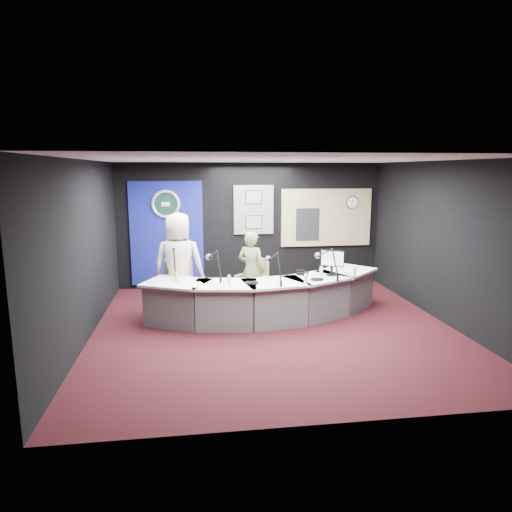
{
  "coord_description": "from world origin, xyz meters",
  "views": [
    {
      "loc": [
        -1.32,
        -7.25,
        2.64
      ],
      "look_at": [
        -0.2,
        0.8,
        1.1
      ],
      "focal_mm": 32.0,
      "sensor_mm": 36.0,
      "label": 1
    }
  ],
  "objects": [
    {
      "name": "person_man",
      "position": [
        -1.6,
        1.05,
        0.94
      ],
      "size": [
        1.01,
        0.74,
        1.89
      ],
      "primitive_type": "imported",
      "rotation": [
        0.0,
        0.0,
        2.98
      ],
      "color": "beige",
      "rests_on": "ground"
    },
    {
      "name": "wall_clock",
      "position": [
        2.35,
        2.94,
        1.9
      ],
      "size": [
        0.28,
        0.01,
        0.28
      ],
      "primitive_type": "cylinder",
      "rotation": [
        1.57,
        0.0,
        0.0
      ],
      "color": "white",
      "rests_on": "booth_window_frame"
    },
    {
      "name": "backdrop_panel",
      "position": [
        -1.9,
        2.97,
        1.25
      ],
      "size": [
        1.6,
        0.05,
        2.3
      ],
      "primitive_type": "cube",
      "color": "navy",
      "rests_on": "wall_back"
    },
    {
      "name": "wall_left",
      "position": [
        -3.0,
        0.0,
        1.4
      ],
      "size": [
        0.02,
        6.0,
        2.8
      ],
      "primitive_type": "cube",
      "color": "black",
      "rests_on": "ground"
    },
    {
      "name": "armchair_left",
      "position": [
        -1.6,
        1.05,
        0.52
      ],
      "size": [
        0.59,
        0.59,
        1.03
      ],
      "primitive_type": null,
      "rotation": [
        0.0,
        0.0,
        -0.02
      ],
      "color": "tan",
      "rests_on": "ground"
    },
    {
      "name": "paper_stack",
      "position": [
        -1.28,
        0.21,
        0.75
      ],
      "size": [
        0.33,
        0.39,
        0.0
      ],
      "primitive_type": "cube",
      "rotation": [
        0.0,
        0.0,
        0.35
      ],
      "color": "white",
      "rests_on": "broadcast_desk"
    },
    {
      "name": "boom_mic_b",
      "position": [
        -0.97,
        0.57,
        1.05
      ],
      "size": [
        0.29,
        0.72,
        0.6
      ],
      "primitive_type": null,
      "color": "black",
      "rests_on": "broadcast_desk"
    },
    {
      "name": "booth_glow",
      "position": [
        1.75,
        2.96,
        1.55
      ],
      "size": [
        2.0,
        0.02,
        1.2
      ],
      "primitive_type": "cube",
      "color": "beige",
      "rests_on": "booth_window_frame"
    },
    {
      "name": "seal_center",
      "position": [
        -1.9,
        2.94,
        1.9
      ],
      "size": [
        0.48,
        0.01,
        0.48
      ],
      "primitive_type": "cylinder",
      "rotation": [
        1.57,
        0.0,
        0.0
      ],
      "color": "#0D3022",
      "rests_on": "backdrop_panel"
    },
    {
      "name": "water_bottles",
      "position": [
        -0.05,
        0.29,
        0.84
      ],
      "size": [
        3.21,
        0.61,
        0.18
      ],
      "primitive_type": null,
      "color": "silver",
      "rests_on": "broadcast_desk"
    },
    {
      "name": "wall_right",
      "position": [
        3.0,
        0.0,
        1.4
      ],
      "size": [
        0.02,
        6.0,
        2.8
      ],
      "primitive_type": "cube",
      "color": "black",
      "rests_on": "ground"
    },
    {
      "name": "agency_seal",
      "position": [
        -1.9,
        2.93,
        1.9
      ],
      "size": [
        0.63,
        0.07,
        0.63
      ],
      "primitive_type": "torus",
      "rotation": [
        1.57,
        0.0,
        0.0
      ],
      "color": "silver",
      "rests_on": "backdrop_panel"
    },
    {
      "name": "headphones_near",
      "position": [
        0.8,
        0.25,
        0.77
      ],
      "size": [
        0.23,
        0.23,
        0.04
      ],
      "primitive_type": "torus",
      "color": "black",
      "rests_on": "broadcast_desk"
    },
    {
      "name": "boom_mic_d",
      "position": [
        1.04,
        0.45,
        1.05
      ],
      "size": [
        0.32,
        0.71,
        0.6
      ],
      "primitive_type": null,
      "color": "black",
      "rests_on": "broadcast_desk"
    },
    {
      "name": "equipment_rack",
      "position": [
        1.3,
        2.94,
        1.4
      ],
      "size": [
        0.55,
        0.02,
        0.75
      ],
      "primitive_type": "cube",
      "color": "black",
      "rests_on": "booth_window_frame"
    },
    {
      "name": "wall_back",
      "position": [
        0.0,
        3.0,
        1.4
      ],
      "size": [
        6.0,
        0.02,
        2.8
      ],
      "primitive_type": "cube",
      "color": "black",
      "rests_on": "ground"
    },
    {
      "name": "wall_front",
      "position": [
        0.0,
        -3.0,
        1.4
      ],
      "size": [
        6.0,
        0.02,
        2.8
      ],
      "primitive_type": "cube",
      "color": "black",
      "rests_on": "ground"
    },
    {
      "name": "boom_mic_a",
      "position": [
        -1.68,
        0.9,
        1.05
      ],
      "size": [
        0.2,
        0.74,
        0.6
      ],
      "primitive_type": null,
      "color": "black",
      "rests_on": "broadcast_desk"
    },
    {
      "name": "framed_photo_upper",
      "position": [
        0.05,
        2.94,
        2.03
      ],
      "size": [
        0.34,
        0.02,
        0.27
      ],
      "primitive_type": "cube",
      "color": "#7C6A5A",
      "rests_on": "pinboard"
    },
    {
      "name": "desk_phone",
      "position": [
        0.65,
        0.69,
        0.78
      ],
      "size": [
        0.25,
        0.23,
        0.05
      ],
      "primitive_type": "cube",
      "rotation": [
        0.0,
        0.0,
        -0.51
      ],
      "color": "black",
      "rests_on": "broadcast_desk"
    },
    {
      "name": "booth_window_frame",
      "position": [
        1.75,
        2.97,
        1.55
      ],
      "size": [
        2.12,
        0.06,
        1.32
      ],
      "primitive_type": "cube",
      "color": "tan",
      "rests_on": "wall_back"
    },
    {
      "name": "computer_monitor",
      "position": [
        1.15,
        0.55,
        1.07
      ],
      "size": [
        0.43,
        0.28,
        0.33
      ],
      "primitive_type": "cube",
      "rotation": [
        0.0,
        0.0,
        -0.56
      ],
      "color": "black",
      "rests_on": "broadcast_desk"
    },
    {
      "name": "pinboard",
      "position": [
        0.05,
        2.97,
        1.75
      ],
      "size": [
        0.9,
        0.04,
        1.1
      ],
      "primitive_type": "cube",
      "color": "slate",
      "rests_on": "wall_back"
    },
    {
      "name": "person_woman",
      "position": [
        -0.23,
        1.19,
        0.75
      ],
      "size": [
        0.66,
        0.6,
        1.5
      ],
      "primitive_type": "imported",
      "rotation": [
        0.0,
        0.0,
        2.56
      ],
      "color": "#5E773E",
      "rests_on": "ground"
    },
    {
      "name": "framed_photo_lower",
      "position": [
        0.05,
        2.94,
        1.47
      ],
      "size": [
        0.34,
        0.02,
        0.27
      ],
      "primitive_type": "cube",
      "color": "#7C6A5A",
      "rests_on": "pinboard"
    },
    {
      "name": "ground",
      "position": [
        0.0,
        0.0,
        0.0
      ],
      "size": [
        6.0,
        6.0,
        0.0
      ],
      "primitive_type": "plane",
      "color": "black",
      "rests_on": "ground"
    },
    {
      "name": "broadcast_desk",
      "position": [
        -0.05,
        0.55,
        0.38
      ],
      "size": [
        4.5,
        1.9,
        0.75
      ],
      "primitive_type": null,
      "color": "silver",
      "rests_on": "ground"
    },
    {
      "name": "boom_mic_c",
      "position": [
        0.03,
        0.21,
        1.05
      ],
      "size": [
        0.23,
        0.73,
        0.6
      ],
      "primitive_type": null,
      "color": "black",
      "rests_on": "broadcast_desk"
    },
    {
      "name": "draped_jacket",
      "position": [
        -1.62,
        1.3,
        0.62
      ],
      "size": [
        0.5,
        0.11,
        0.7
      ],
      "primitive_type": "cube",
      "rotation": [
        0.0,
        0.0,
        -0.02
      ],
      "color": "slate",
      "rests_on": "armchair_left"
    },
    {
      "name": "headphones_far",
      "position": [
        -0.36,
        0.16,
        0.77
      ],
      "size": [
        0.19,
        0.19,
        0.03
      ],
      "primitive_type": "torus",
      "color": "black",
      "rests_on": "broadcast_desk"
    },
    {
      "name": "armchair_right",
      "position": [
        -0.23,
        1.19,
        0.5
      ],
      "size": [
        0.79,
        0.79,
        1.0
      ],
      "primitive_type": null,
      "rotation": [
        0.0,
        0.0,
        -0.8
      ],
      "color": "tan",
      "rests_on": "ground"
    },
    {
      "name": "ceiling",
      "position": [
        0.0,
        0.0,
        2.8
      ],
      "size": [
        6.0,
        6.0,
        0.02
      ],
      "primitive_type": "cube",
      "color": "silver",
      "rests_on": "ground"
    },
    {
      "name": "notepad",
      "position": [
        -0.84,
        0.09,
        0.75
      ],
      "size": [
        0.29,
        0.35,
        0.0
      ],
      "primitive_type": "cube",
      "rotation": [
        0.0,
        0.0,
        -0.28
      ],
      "color": "white",
      "rests_on": "broadcast_desk"
    }
  ]
}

